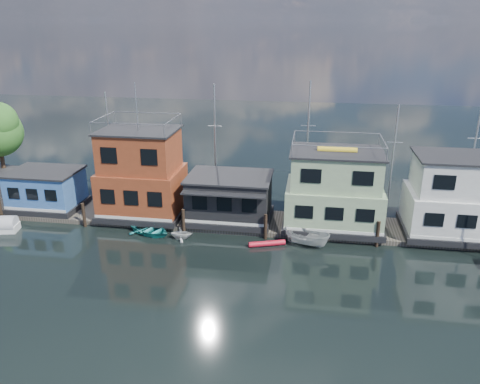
% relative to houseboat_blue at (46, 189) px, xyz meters
% --- Properties ---
extents(ground, '(160.00, 160.00, 0.00)m').
position_rel_houseboat_blue_xyz_m(ground, '(18.00, -12.00, -2.21)').
color(ground, black).
rests_on(ground, ground).
extents(dock, '(48.00, 5.00, 0.40)m').
position_rel_houseboat_blue_xyz_m(dock, '(18.00, 0.00, -2.01)').
color(dock, '#595147').
rests_on(dock, ground).
extents(houseboat_blue, '(6.40, 4.90, 3.66)m').
position_rel_houseboat_blue_xyz_m(houseboat_blue, '(0.00, 0.00, 0.00)').
color(houseboat_blue, black).
rests_on(houseboat_blue, dock).
extents(houseboat_red, '(7.40, 5.90, 11.86)m').
position_rel_houseboat_blue_xyz_m(houseboat_red, '(9.50, 0.00, 1.90)').
color(houseboat_red, black).
rests_on(houseboat_red, dock).
extents(houseboat_dark, '(7.40, 6.10, 4.06)m').
position_rel_houseboat_blue_xyz_m(houseboat_dark, '(17.50, -0.02, 0.21)').
color(houseboat_dark, black).
rests_on(houseboat_dark, dock).
extents(houseboat_green, '(8.40, 5.90, 7.03)m').
position_rel_houseboat_blue_xyz_m(houseboat_green, '(26.50, 0.00, 1.34)').
color(houseboat_green, black).
rests_on(houseboat_green, dock).
extents(houseboat_white, '(8.40, 5.90, 6.66)m').
position_rel_houseboat_blue_xyz_m(houseboat_white, '(36.50, 0.00, 1.33)').
color(houseboat_white, black).
rests_on(houseboat_white, dock).
extents(pilings, '(42.28, 0.28, 2.20)m').
position_rel_houseboat_blue_xyz_m(pilings, '(17.67, -2.80, -1.11)').
color(pilings, '#2D2116').
rests_on(pilings, ground).
extents(background_masts, '(36.40, 0.16, 12.00)m').
position_rel_houseboat_blue_xyz_m(background_masts, '(22.76, 6.00, 3.35)').
color(background_masts, silver).
rests_on(background_masts, ground).
extents(dinghy_teal, '(4.53, 3.99, 0.78)m').
position_rel_houseboat_blue_xyz_m(dinghy_teal, '(11.25, -3.37, -1.82)').
color(dinghy_teal, teal).
rests_on(dinghy_teal, ground).
extents(red_kayak, '(2.97, 1.39, 0.44)m').
position_rel_houseboat_blue_xyz_m(red_kayak, '(21.27, -4.09, -1.99)').
color(red_kayak, red).
rests_on(red_kayak, ground).
extents(motorboat, '(4.12, 2.78, 1.49)m').
position_rel_houseboat_blue_xyz_m(motorboat, '(24.43, -3.59, -1.46)').
color(motorboat, silver).
rests_on(motorboat, ground).
extents(dinghy_white, '(2.17, 1.94, 1.03)m').
position_rel_houseboat_blue_xyz_m(dinghy_white, '(14.08, -3.88, -1.69)').
color(dinghy_white, silver).
rests_on(dinghy_white, ground).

